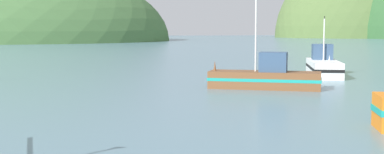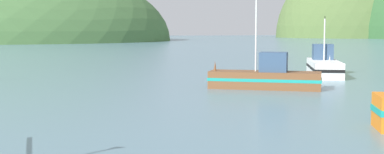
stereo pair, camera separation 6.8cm
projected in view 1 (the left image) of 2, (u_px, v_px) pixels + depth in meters
hill_far_right at (14, 41)px, 174.98m from camera, size 104.68×83.75×51.85m
hill_far_center at (364, 37)px, 246.21m from camera, size 86.26×69.01×78.85m
fishing_boat_white at (323, 66)px, 47.07m from camera, size 5.66×9.05×5.34m
fishing_boat_brown at (266, 77)px, 36.99m from camera, size 7.99×5.79×7.05m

